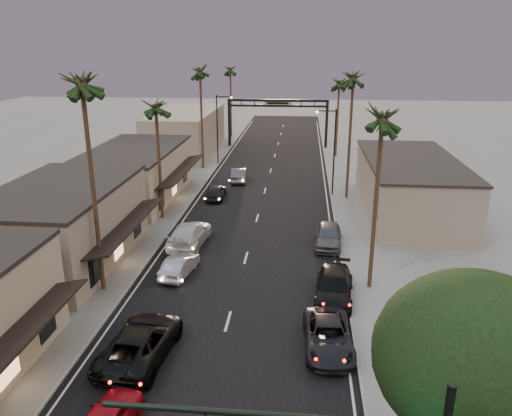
% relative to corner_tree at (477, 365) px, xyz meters
% --- Properties ---
extents(ground, '(200.00, 200.00, 0.00)m').
position_rel_corner_tree_xyz_m(ground, '(-9.48, 32.55, -5.98)').
color(ground, slate).
rests_on(ground, ground).
extents(road, '(14.00, 120.00, 0.02)m').
position_rel_corner_tree_xyz_m(road, '(-9.48, 37.55, -5.97)').
color(road, black).
rests_on(road, ground).
extents(sidewalk_left, '(5.00, 92.00, 0.12)m').
position_rel_corner_tree_xyz_m(sidewalk_left, '(-18.98, 44.55, -5.92)').
color(sidewalk_left, slate).
rests_on(sidewalk_left, ground).
extents(sidewalk_right, '(5.00, 92.00, 0.12)m').
position_rel_corner_tree_xyz_m(sidewalk_right, '(0.02, 44.55, -5.92)').
color(sidewalk_right, slate).
rests_on(sidewalk_right, ground).
extents(storefront_mid, '(8.00, 14.00, 5.50)m').
position_rel_corner_tree_xyz_m(storefront_mid, '(-22.48, 18.55, -3.23)').
color(storefront_mid, gray).
rests_on(storefront_mid, ground).
extents(storefront_far, '(8.00, 16.00, 5.00)m').
position_rel_corner_tree_xyz_m(storefront_far, '(-22.48, 34.55, -3.48)').
color(storefront_far, tan).
rests_on(storefront_far, ground).
extents(storefront_dist, '(8.00, 20.00, 6.00)m').
position_rel_corner_tree_xyz_m(storefront_dist, '(-22.48, 57.55, -2.98)').
color(storefront_dist, gray).
rests_on(storefront_dist, ground).
extents(building_right, '(8.00, 18.00, 5.00)m').
position_rel_corner_tree_xyz_m(building_right, '(4.52, 32.55, -3.48)').
color(building_right, gray).
rests_on(building_right, ground).
extents(corner_tree, '(6.20, 6.20, 8.80)m').
position_rel_corner_tree_xyz_m(corner_tree, '(0.00, 0.00, 0.00)').
color(corner_tree, '#38281C').
rests_on(corner_tree, ground).
extents(arch, '(15.20, 0.40, 7.27)m').
position_rel_corner_tree_xyz_m(arch, '(-9.48, 62.55, -0.45)').
color(arch, black).
rests_on(arch, ground).
extents(streetlight_right, '(2.13, 0.30, 9.00)m').
position_rel_corner_tree_xyz_m(streetlight_right, '(-2.56, 37.55, -0.65)').
color(streetlight_right, black).
rests_on(streetlight_right, ground).
extents(streetlight_left, '(2.13, 0.30, 9.00)m').
position_rel_corner_tree_xyz_m(streetlight_left, '(-16.40, 50.55, -0.65)').
color(streetlight_left, black).
rests_on(streetlight_left, ground).
extents(palm_lb, '(3.20, 3.20, 15.20)m').
position_rel_corner_tree_xyz_m(palm_lb, '(-18.08, 14.55, 7.41)').
color(palm_lb, '#38281C').
rests_on(palm_lb, ground).
extents(palm_lc, '(3.20, 3.20, 12.20)m').
position_rel_corner_tree_xyz_m(palm_lc, '(-18.08, 28.55, 4.49)').
color(palm_lc, '#38281C').
rests_on(palm_lc, ground).
extents(palm_ld, '(3.20, 3.20, 14.20)m').
position_rel_corner_tree_xyz_m(palm_ld, '(-18.08, 47.55, 6.44)').
color(palm_ld, '#38281C').
rests_on(palm_ld, ground).
extents(palm_ra, '(3.20, 3.20, 13.20)m').
position_rel_corner_tree_xyz_m(palm_ra, '(-0.88, 16.55, 5.46)').
color(palm_ra, '#38281C').
rests_on(palm_ra, ground).
extents(palm_rb, '(3.20, 3.20, 14.20)m').
position_rel_corner_tree_xyz_m(palm_rb, '(-0.88, 36.55, 6.44)').
color(palm_rb, '#38281C').
rests_on(palm_rb, ground).
extents(palm_rc, '(3.20, 3.20, 12.20)m').
position_rel_corner_tree_xyz_m(palm_rc, '(-0.88, 56.55, 4.49)').
color(palm_rc, '#38281C').
rests_on(palm_rc, ground).
extents(palm_far, '(3.20, 3.20, 13.20)m').
position_rel_corner_tree_xyz_m(palm_far, '(-17.78, 70.55, 5.46)').
color(palm_far, '#38281C').
rests_on(palm_far, ground).
extents(oncoming_pickup, '(3.46, 6.55, 1.75)m').
position_rel_corner_tree_xyz_m(oncoming_pickup, '(-13.34, 7.75, -5.10)').
color(oncoming_pickup, black).
rests_on(oncoming_pickup, ground).
extents(oncoming_silver, '(2.05, 4.40, 1.40)m').
position_rel_corner_tree_xyz_m(oncoming_silver, '(-13.71, 17.25, -5.28)').
color(oncoming_silver, gray).
rests_on(oncoming_silver, ground).
extents(oncoming_white, '(2.95, 6.34, 1.79)m').
position_rel_corner_tree_xyz_m(oncoming_white, '(-14.23, 22.75, -5.08)').
color(oncoming_white, beige).
rests_on(oncoming_white, ground).
extents(oncoming_dgrey, '(1.77, 4.39, 1.50)m').
position_rel_corner_tree_xyz_m(oncoming_dgrey, '(-14.26, 35.07, -5.23)').
color(oncoming_dgrey, black).
rests_on(oncoming_dgrey, ground).
extents(oncoming_grey_far, '(2.12, 4.90, 1.57)m').
position_rel_corner_tree_xyz_m(oncoming_grey_far, '(-12.81, 42.14, -5.19)').
color(oncoming_grey_far, '#4A4A4F').
rests_on(oncoming_grey_far, ground).
extents(curbside_near, '(2.71, 5.42, 1.47)m').
position_rel_corner_tree_xyz_m(curbside_near, '(-3.87, 9.41, -5.24)').
color(curbside_near, black).
rests_on(curbside_near, ground).
extents(curbside_black, '(2.75, 5.81, 1.64)m').
position_rel_corner_tree_xyz_m(curbside_black, '(-3.28, 14.91, -5.16)').
color(curbside_black, black).
rests_on(curbside_black, ground).
extents(curbside_grey, '(2.29, 5.09, 1.70)m').
position_rel_corner_tree_xyz_m(curbside_grey, '(-3.28, 23.53, -5.13)').
color(curbside_grey, '#494A4E').
rests_on(curbside_grey, ground).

